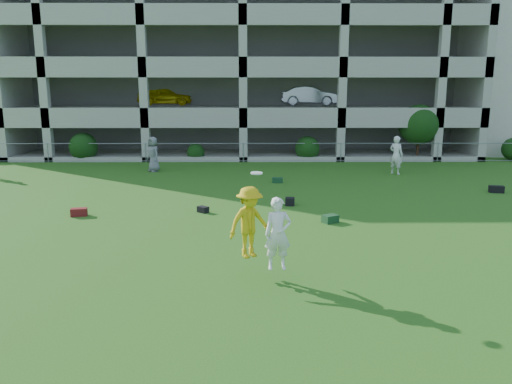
{
  "coord_description": "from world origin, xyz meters",
  "views": [
    {
      "loc": [
        0.54,
        -11.51,
        4.39
      ],
      "look_at": [
        0.65,
        3.0,
        1.4
      ],
      "focal_mm": 35.0,
      "sensor_mm": 36.0,
      "label": 1
    }
  ],
  "objects_px": {
    "bystander_c": "(153,154)",
    "parking_garage": "(245,68)",
    "crate_d": "(290,201)",
    "bystander_e": "(396,155)",
    "frisbee_contest": "(256,225)"
  },
  "relations": [
    {
      "from": "bystander_c",
      "to": "crate_d",
      "type": "bearing_deg",
      "value": -1.09
    },
    {
      "from": "frisbee_contest",
      "to": "parking_garage",
      "type": "bearing_deg",
      "value": 91.31
    },
    {
      "from": "bystander_c",
      "to": "bystander_e",
      "type": "relative_size",
      "value": 0.94
    },
    {
      "from": "crate_d",
      "to": "bystander_e",
      "type": "bearing_deg",
      "value": 49.74
    },
    {
      "from": "bystander_c",
      "to": "frisbee_contest",
      "type": "distance_m",
      "value": 16.68
    },
    {
      "from": "bystander_e",
      "to": "frisbee_contest",
      "type": "bearing_deg",
      "value": 105.73
    },
    {
      "from": "bystander_e",
      "to": "crate_d",
      "type": "height_order",
      "value": "bystander_e"
    },
    {
      "from": "bystander_e",
      "to": "crate_d",
      "type": "relative_size",
      "value": 5.77
    },
    {
      "from": "bystander_c",
      "to": "parking_garage",
      "type": "bearing_deg",
      "value": 117.62
    },
    {
      "from": "crate_d",
      "to": "frisbee_contest",
      "type": "relative_size",
      "value": 0.16
    },
    {
      "from": "bystander_c",
      "to": "parking_garage",
      "type": "xyz_separation_m",
      "value": [
        4.84,
        12.22,
        5.07
      ]
    },
    {
      "from": "crate_d",
      "to": "frisbee_contest",
      "type": "xyz_separation_m",
      "value": [
        -1.36,
        -7.52,
        1.14
      ]
    },
    {
      "from": "bystander_e",
      "to": "parking_garage",
      "type": "distance_m",
      "value": 16.31
    },
    {
      "from": "bystander_c",
      "to": "crate_d",
      "type": "distance_m",
      "value": 10.73
    },
    {
      "from": "parking_garage",
      "to": "bystander_c",
      "type": "bearing_deg",
      "value": -111.59
    }
  ]
}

